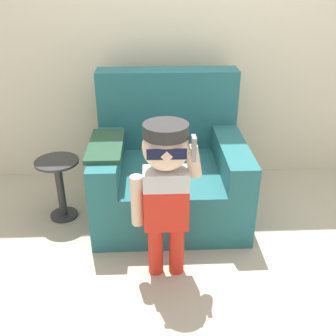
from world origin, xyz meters
TOP-DOWN VIEW (x-y plane):
  - ground_plane at (0.00, 0.00)m, footprint 10.00×10.00m
  - wall_back at (0.00, 0.85)m, footprint 10.00×0.05m
  - armchair at (-0.24, 0.26)m, footprint 1.09×0.98m
  - person_child at (-0.29, -0.50)m, footprint 0.40×0.30m
  - side_table at (-1.04, 0.14)m, footprint 0.31×0.31m

SIDE VIEW (x-z plane):
  - ground_plane at x=0.00m, z-range 0.00..0.00m
  - side_table at x=-1.04m, z-range 0.05..0.51m
  - armchair at x=-0.24m, z-range -0.16..0.84m
  - person_child at x=-0.29m, z-range 0.16..1.13m
  - wall_back at x=0.00m, z-range 0.00..2.60m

